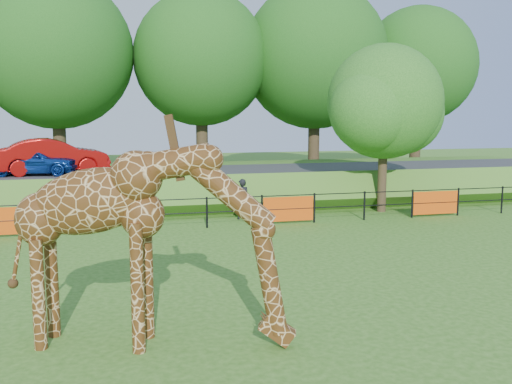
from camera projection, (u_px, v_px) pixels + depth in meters
ground at (266, 299)px, 12.42m from camera, size 90.00×90.00×0.00m
giraffe at (150, 246)px, 9.75m from camera, size 5.02×2.36×3.55m
perimeter_fence at (207, 212)px, 20.03m from camera, size 28.07×0.10×1.10m
embankment at (182, 184)px, 27.22m from camera, size 40.00×9.00×1.30m
road at (185, 172)px, 25.68m from camera, size 40.00×5.00×0.12m
car_blue at (32, 160)px, 23.89m from camera, size 3.93×2.04×1.28m
car_red at (53, 156)px, 24.38m from camera, size 4.82×2.37×1.52m
visitor at (242, 199)px, 21.63m from camera, size 0.57×0.38×1.55m
tree_east at (386, 106)px, 22.91m from camera, size 5.40×4.71×6.76m
bg_tree_line at (199, 58)px, 33.01m from camera, size 37.30×8.80×11.82m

